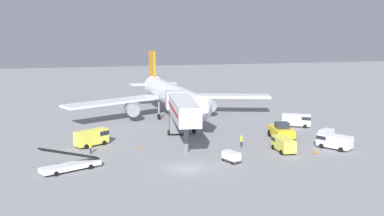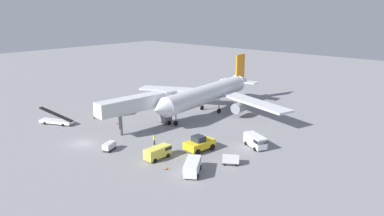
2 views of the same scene
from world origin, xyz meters
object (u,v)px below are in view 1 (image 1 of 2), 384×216
object	(u,v)px
safety_cone_alpha	(316,151)
baggage_cart_mid_left	(326,133)
safety_cone_bravo	(139,147)
service_van_rear_right	(297,120)
service_van_mid_center	(92,137)
ground_crew_worker_foreground	(241,141)
pushback_tug	(281,131)
ground_crew_worker_midground	(91,147)
belt_loader_truck	(70,165)
baggage_cart_outer_right	(231,156)
service_van_rear_left	(283,144)
service_van_far_center	(334,141)
airplane_at_gate	(172,96)
jet_bridge	(181,109)

from	to	relation	value
safety_cone_alpha	baggage_cart_mid_left	bearing A→B (deg)	52.57
safety_cone_bravo	service_van_rear_right	bearing A→B (deg)	15.85
service_van_mid_center	safety_cone_bravo	bearing A→B (deg)	-27.42
ground_crew_worker_foreground	safety_cone_bravo	bearing A→B (deg)	169.47
pushback_tug	ground_crew_worker_midground	bearing A→B (deg)	-176.92
belt_loader_truck	baggage_cart_outer_right	size ratio (longest dim) A/B	2.71
service_van_rear_right	service_van_rear_left	size ratio (longest dim) A/B	1.12
service_van_rear_right	service_van_rear_left	xyz separation A→B (m)	(-9.28, -14.41, -0.13)
service_van_far_center	ground_crew_worker_midground	size ratio (longest dim) A/B	3.04
service_van_rear_right	service_van_mid_center	xyz separation A→B (m)	(-35.05, -4.84, 0.08)
safety_cone_bravo	baggage_cart_mid_left	bearing A→B (deg)	-0.73
airplane_at_gate	jet_bridge	world-z (taller)	airplane_at_gate
baggage_cart_outer_right	ground_crew_worker_midground	size ratio (longest dim) A/B	1.64
pushback_tug	service_van_far_center	size ratio (longest dim) A/B	1.07
belt_loader_truck	airplane_at_gate	bearing A→B (deg)	57.29
jet_bridge	baggage_cart_mid_left	world-z (taller)	jet_bridge
service_van_rear_left	service_van_mid_center	xyz separation A→B (m)	(-25.78, 9.57, 0.21)
baggage_cart_mid_left	airplane_at_gate	bearing A→B (deg)	135.44
service_van_rear_left	baggage_cart_mid_left	world-z (taller)	service_van_rear_left
service_van_rear_right	baggage_cart_mid_left	distance (m)	8.57
ground_crew_worker_foreground	ground_crew_worker_midground	xyz separation A→B (m)	(-21.32, 1.72, -0.08)
safety_cone_bravo	belt_loader_truck	bearing A→B (deg)	-138.33
service_van_rear_right	baggage_cart_mid_left	bearing A→B (deg)	-84.59
jet_bridge	service_van_far_center	world-z (taller)	jet_bridge
jet_bridge	airplane_at_gate	bearing A→B (deg)	83.21
baggage_cart_mid_left	ground_crew_worker_foreground	size ratio (longest dim) A/B	1.62
safety_cone_alpha	safety_cone_bravo	bearing A→B (deg)	160.19
pushback_tug	baggage_cart_outer_right	size ratio (longest dim) A/B	1.98
service_van_far_center	safety_cone_alpha	size ratio (longest dim) A/B	7.35
belt_loader_truck	service_van_far_center	distance (m)	36.51
service_van_far_center	ground_crew_worker_midground	xyz separation A→B (m)	(-33.85, 5.64, -0.25)
airplane_at_gate	ground_crew_worker_midground	xyz separation A→B (m)	(-15.60, -20.97, -3.61)
service_van_far_center	safety_cone_bravo	bearing A→B (deg)	166.25
service_van_rear_right	ground_crew_worker_midground	bearing A→B (deg)	-165.58
service_van_far_center	pushback_tug	bearing A→B (deg)	123.60
baggage_cart_mid_left	pushback_tug	bearing A→B (deg)	172.44
service_van_rear_right	safety_cone_bravo	size ratio (longest dim) A/B	10.55
baggage_cart_mid_left	safety_cone_bravo	xyz separation A→B (m)	(-29.49, 0.37, -0.51)
jet_bridge	safety_cone_bravo	bearing A→B (deg)	-166.34
pushback_tug	service_van_far_center	world-z (taller)	pushback_tug
baggage_cart_mid_left	safety_cone_bravo	distance (m)	29.50
baggage_cart_outer_right	safety_cone_bravo	bearing A→B (deg)	138.25
service_van_rear_right	service_van_mid_center	bearing A→B (deg)	-172.14
belt_loader_truck	service_van_rear_right	size ratio (longest dim) A/B	1.46
service_van_far_center	safety_cone_alpha	world-z (taller)	service_van_far_center
belt_loader_truck	service_van_mid_center	distance (m)	12.07
baggage_cart_mid_left	safety_cone_bravo	world-z (taller)	baggage_cart_mid_left
baggage_cart_outer_right	safety_cone_bravo	xyz separation A→B (m)	(-10.71, 9.56, -0.54)
baggage_cart_mid_left	ground_crew_worker_midground	distance (m)	36.28
service_van_rear_left	service_van_mid_center	distance (m)	27.50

